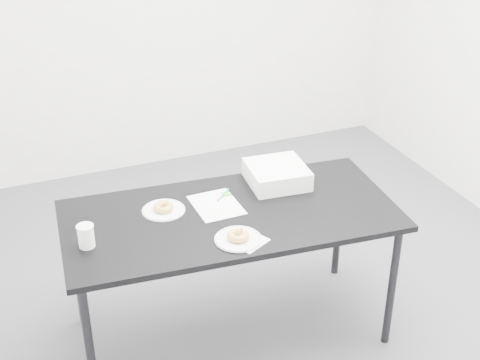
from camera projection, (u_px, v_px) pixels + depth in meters
name	position (u px, v px, depth m)	size (l,w,h in m)	color
floor	(248.00, 303.00, 3.95)	(4.00, 4.00, 0.00)	#45454A
table	(231.00, 223.00, 3.40)	(1.75, 0.93, 0.77)	black
scorecard	(216.00, 205.00, 3.44)	(0.23, 0.29, 0.00)	white
logo_patch	(226.00, 194.00, 3.54)	(0.05, 0.05, 0.00)	#3D932A
pen	(223.00, 195.00, 3.52)	(0.01, 0.01, 0.13)	#0D9795
napkin	(247.00, 241.00, 3.15)	(0.16, 0.16, 0.00)	white
plate_near	(238.00, 239.00, 3.15)	(0.23, 0.23, 0.01)	white
donut_near	(238.00, 235.00, 3.14)	(0.11, 0.11, 0.04)	gold
plate_far	(164.00, 210.00, 3.39)	(0.22, 0.22, 0.01)	white
donut_far	(163.00, 207.00, 3.38)	(0.10, 0.10, 0.03)	gold
coffee_cup	(86.00, 236.00, 3.08)	(0.08, 0.08, 0.11)	white
cup_lid	(281.00, 171.00, 3.77)	(0.08, 0.08, 0.01)	silver
bakery_box	(277.00, 174.00, 3.63)	(0.31, 0.31, 0.10)	white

